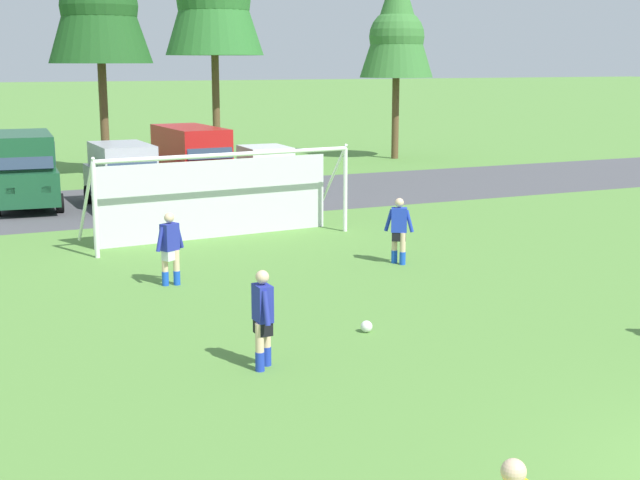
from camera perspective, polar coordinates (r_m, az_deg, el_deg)
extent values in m
plane|color=#598C3D|center=(23.60, -1.35, -0.51)|extent=(400.00, 400.00, 0.00)
cube|color=#4C4C51|center=(32.25, -7.81, 2.65)|extent=(52.00, 8.40, 0.01)
sphere|color=white|center=(16.34, 3.02, -5.61)|extent=(0.22, 0.22, 0.22)
sphere|color=black|center=(16.33, 3.02, -5.59)|extent=(0.08, 0.08, 0.08)
sphere|color=red|center=(16.36, 3.21, -5.58)|extent=(0.07, 0.07, 0.07)
cylinder|color=white|center=(25.70, 1.65, 3.24)|extent=(0.12, 0.12, 2.44)
cylinder|color=white|center=(22.89, -14.33, 1.87)|extent=(0.12, 0.12, 2.44)
cylinder|color=white|center=(23.90, -5.94, 5.51)|extent=(7.30, 0.73, 0.12)
cylinder|color=white|center=(26.45, 0.65, 3.75)|extent=(0.25, 1.94, 2.46)
cylinder|color=white|center=(23.74, -14.91, 2.47)|extent=(0.25, 1.94, 2.46)
cube|color=silver|center=(24.99, -6.78, 2.65)|extent=(6.93, 0.62, 2.20)
sphere|color=beige|center=(7.82, 12.41, -14.41)|extent=(0.22, 0.22, 0.22)
cylinder|color=beige|center=(21.68, 5.37, -0.56)|extent=(0.14, 0.14, 0.80)
cylinder|color=beige|center=(21.83, 4.84, -0.46)|extent=(0.14, 0.14, 0.80)
cylinder|color=blue|center=(21.73, 5.36, -1.18)|extent=(0.15, 0.15, 0.32)
cylinder|color=blue|center=(21.88, 4.83, -1.08)|extent=(0.15, 0.15, 0.32)
cube|color=black|center=(21.69, 5.12, 0.32)|extent=(0.40, 0.36, 0.28)
cube|color=#1E38B7|center=(21.62, 5.14, 1.30)|extent=(0.45, 0.39, 0.60)
sphere|color=beige|center=(21.54, 5.16, 2.43)|extent=(0.22, 0.22, 0.22)
cylinder|color=#1E38B7|center=(21.59, 5.80, 1.22)|extent=(0.24, 0.19, 0.55)
cylinder|color=#1E38B7|center=(21.66, 4.47, 1.28)|extent=(0.24, 0.19, 0.55)
cylinder|color=beige|center=(19.89, -9.26, -1.76)|extent=(0.14, 0.14, 0.80)
cylinder|color=beige|center=(19.87, -10.00, -1.80)|extent=(0.14, 0.14, 0.80)
cylinder|color=blue|center=(19.94, -9.24, -2.43)|extent=(0.15, 0.15, 0.32)
cylinder|color=blue|center=(19.93, -9.97, -2.47)|extent=(0.15, 0.15, 0.32)
cube|color=silver|center=(19.81, -9.66, -0.88)|extent=(0.40, 0.35, 0.28)
cube|color=#232D99|center=(19.73, -9.70, 0.20)|extent=(0.45, 0.39, 0.60)
sphere|color=beige|center=(19.65, -9.74, 1.43)|extent=(0.22, 0.22, 0.22)
cylinder|color=#232D99|center=(19.87, -9.09, 0.24)|extent=(0.24, 0.19, 0.55)
cylinder|color=#232D99|center=(19.60, -10.31, 0.04)|extent=(0.24, 0.19, 0.55)
cylinder|color=beige|center=(14.53, -3.48, -6.60)|extent=(0.14, 0.14, 0.80)
cylinder|color=beige|center=(14.29, -3.92, -6.93)|extent=(0.14, 0.14, 0.80)
cylinder|color=#1E38B7|center=(14.61, -3.47, -7.50)|extent=(0.15, 0.15, 0.32)
cylinder|color=#1E38B7|center=(14.37, -3.91, -7.84)|extent=(0.15, 0.15, 0.32)
cube|color=black|center=(14.31, -3.71, -5.55)|extent=(0.23, 0.34, 0.28)
cube|color=#232D99|center=(14.21, -3.73, -4.09)|extent=(0.25, 0.38, 0.60)
sphere|color=beige|center=(14.10, -3.76, -2.40)|extent=(0.22, 0.22, 0.22)
cylinder|color=#232D99|center=(14.45, -3.95, -3.90)|extent=(0.09, 0.23, 0.55)
cylinder|color=#232D99|center=(13.97, -3.51, -4.43)|extent=(0.09, 0.23, 0.55)
cube|color=#194C2D|center=(31.61, -18.50, 3.57)|extent=(2.30, 4.93, 1.10)
cube|color=#194C2D|center=(31.69, -18.64, 5.58)|extent=(2.09, 4.22, 1.10)
cube|color=#28384C|center=(29.73, -18.52, 5.20)|extent=(1.69, 0.58, 0.91)
cube|color=#28384C|center=(31.72, -16.99, 5.69)|extent=(0.29, 3.48, 0.77)
cube|color=white|center=(29.29, -17.30, 3.15)|extent=(0.29, 0.10, 0.20)
cube|color=white|center=(29.26, -19.40, 3.01)|extent=(0.29, 0.10, 0.20)
cube|color=#B21414|center=(33.96, -17.73, 4.21)|extent=(0.29, 0.10, 0.20)
cube|color=#B21414|center=(33.94, -19.55, 4.09)|extent=(0.29, 0.10, 0.20)
cylinder|color=black|center=(30.26, -16.49, 2.30)|extent=(0.29, 0.66, 0.64)
cylinder|color=black|center=(33.20, -16.84, 3.06)|extent=(0.29, 0.66, 0.64)
cube|color=#B2B2BC|center=(30.70, -12.54, 3.57)|extent=(1.98, 4.63, 1.00)
cube|color=#B2B2BC|center=(30.78, -12.69, 5.31)|extent=(1.80, 3.03, 0.84)
cube|color=#28384C|center=(29.41, -12.08, 5.02)|extent=(1.62, 0.41, 0.71)
cube|color=#28384C|center=(30.98, -11.09, 5.42)|extent=(0.08, 2.55, 0.59)
cube|color=white|center=(28.63, -10.51, 3.20)|extent=(0.28, 0.08, 0.20)
cube|color=white|center=(28.39, -12.55, 3.05)|extent=(0.28, 0.08, 0.20)
cube|color=#B21414|center=(32.99, -12.53, 4.20)|extent=(0.28, 0.08, 0.20)
cube|color=#B21414|center=(32.78, -14.31, 4.07)|extent=(0.28, 0.08, 0.20)
cylinder|color=black|center=(29.62, -10.09, 2.41)|extent=(0.25, 0.64, 0.64)
cylinder|color=black|center=(29.19, -13.68, 2.13)|extent=(0.25, 0.64, 0.64)
cylinder|color=black|center=(32.35, -11.42, 3.12)|extent=(0.25, 0.64, 0.64)
cylinder|color=black|center=(31.96, -14.73, 2.87)|extent=(0.25, 0.64, 0.64)
cube|color=red|center=(33.18, -8.22, 4.39)|extent=(2.21, 4.90, 1.10)
cube|color=red|center=(33.25, -8.39, 6.31)|extent=(2.02, 4.19, 1.10)
cube|color=#28384C|center=(31.40, -7.21, 6.01)|extent=(1.69, 0.55, 0.91)
cube|color=#28384C|center=(33.56, -6.91, 6.40)|extent=(0.22, 3.48, 0.77)
cube|color=white|center=(31.16, -5.85, 4.09)|extent=(0.28, 0.09, 0.20)
cube|color=white|center=(30.79, -7.72, 3.95)|extent=(0.28, 0.09, 0.20)
cube|color=#B21414|center=(35.56, -8.65, 4.93)|extent=(0.28, 0.09, 0.20)
cube|color=#B21414|center=(35.24, -10.32, 4.82)|extent=(0.28, 0.09, 0.20)
cylinder|color=black|center=(32.20, -5.67, 3.26)|extent=(0.27, 0.65, 0.64)
cylinder|color=black|center=(31.55, -8.98, 3.00)|extent=(0.27, 0.65, 0.64)
cylinder|color=black|center=(34.96, -7.48, 3.86)|extent=(0.27, 0.65, 0.64)
cylinder|color=black|center=(34.36, -10.56, 3.63)|extent=(0.27, 0.65, 0.64)
cube|color=silver|center=(33.76, -3.47, 4.32)|extent=(1.93, 4.25, 0.76)
cube|color=silver|center=(33.83, -3.56, 5.53)|extent=(1.72, 2.15, 0.64)
cube|color=#28384C|center=(32.92, -3.01, 5.33)|extent=(1.54, 0.36, 0.55)
cube|color=#28384C|center=(34.10, -2.23, 5.59)|extent=(0.09, 1.79, 0.45)
cube|color=white|center=(32.01, -1.42, 4.03)|extent=(0.28, 0.09, 0.20)
cube|color=white|center=(31.67, -3.09, 3.94)|extent=(0.28, 0.09, 0.20)
cube|color=#B21414|center=(35.85, -3.80, 4.82)|extent=(0.28, 0.09, 0.20)
cube|color=#B21414|center=(35.55, -5.31, 4.74)|extent=(0.28, 0.09, 0.20)
cylinder|color=black|center=(32.91, -1.23, 3.49)|extent=(0.26, 0.65, 0.64)
cylinder|color=black|center=(32.31, -4.21, 3.31)|extent=(0.26, 0.65, 0.64)
cylinder|color=black|center=(35.33, -2.77, 4.03)|extent=(0.26, 0.65, 0.64)
cylinder|color=black|center=(34.77, -5.57, 3.87)|extent=(0.26, 0.65, 0.64)
cylinder|color=brown|center=(39.19, -13.78, 7.52)|extent=(0.36, 0.36, 4.81)
sphere|color=#1E511E|center=(39.17, -14.12, 14.48)|extent=(3.25, 3.25, 3.25)
cylinder|color=brown|center=(43.31, -6.73, 8.36)|extent=(0.36, 0.36, 5.18)
sphere|color=#2D702D|center=(43.34, -6.90, 15.14)|extent=(3.50, 3.50, 3.50)
cylinder|color=brown|center=(45.39, 4.90, 7.85)|extent=(0.36, 0.36, 4.10)
cone|color=#387533|center=(45.35, 5.00, 14.06)|extent=(3.69, 3.69, 5.73)
sphere|color=#387533|center=(45.32, 4.98, 12.97)|extent=(2.76, 2.76, 2.76)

